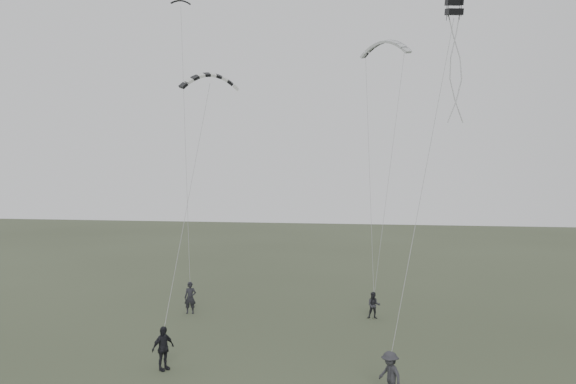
% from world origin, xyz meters
% --- Properties ---
extents(ground, '(140.00, 140.00, 0.00)m').
position_xyz_m(ground, '(0.00, 0.00, 0.00)').
color(ground, '#3B422E').
rests_on(ground, ground).
extents(flyer_left, '(0.79, 0.59, 1.97)m').
position_xyz_m(flyer_left, '(-5.49, 7.48, 0.99)').
color(flyer_left, black).
rests_on(flyer_left, ground).
extents(flyer_right, '(0.80, 0.63, 1.59)m').
position_xyz_m(flyer_right, '(5.76, 8.12, 0.80)').
color(flyer_right, '#24252A').
rests_on(flyer_right, ground).
extents(flyer_center, '(0.99, 1.22, 1.95)m').
position_xyz_m(flyer_center, '(-3.33, -2.25, 0.97)').
color(flyer_center, black).
rests_on(flyer_center, ground).
extents(flyer_far, '(1.28, 1.36, 1.85)m').
position_xyz_m(flyer_far, '(6.53, -3.81, 0.92)').
color(flyer_far, '#2C2C31').
rests_on(flyer_far, ground).
extents(kite_dark_small, '(1.42, 0.98, 0.56)m').
position_xyz_m(kite_dark_small, '(-7.31, 11.09, 20.37)').
color(kite_dark_small, black).
rests_on(kite_dark_small, flyer_left).
extents(kite_pale_large, '(3.57, 2.28, 1.59)m').
position_xyz_m(kite_pale_large, '(6.32, 12.49, 17.42)').
color(kite_pale_large, '#B6B9BC').
rests_on(kite_pale_large, flyer_right).
extents(kite_striped, '(3.38, 2.39, 1.42)m').
position_xyz_m(kite_striped, '(-3.11, 4.13, 14.09)').
color(kite_striped, black).
rests_on(kite_striped, flyer_center).
extents(kite_box, '(0.83, 0.95, 0.87)m').
position_xyz_m(kite_box, '(9.41, 1.37, 16.35)').
color(kite_box, black).
rests_on(kite_box, flyer_far).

